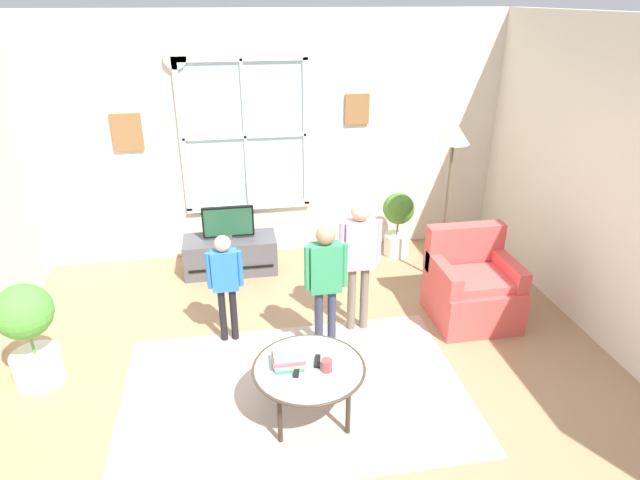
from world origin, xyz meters
TOP-DOWN VIEW (x-y plane):
  - ground_plane at (0.00, 0.00)m, footprint 5.88×5.83m
  - back_wall at (-0.02, 2.67)m, footprint 5.28×0.17m
  - area_rug at (-0.15, -0.04)m, footprint 2.70×1.83m
  - tv_stand at (-0.60, 2.15)m, footprint 1.03×0.46m
  - television at (-0.60, 2.14)m, footprint 0.56×0.08m
  - armchair at (1.67, 0.78)m, footprint 0.76×0.74m
  - coffee_table at (-0.08, -0.29)m, footprint 0.83×0.83m
  - book_stack at (-0.22, -0.24)m, footprint 0.24×0.20m
  - cup at (0.04, -0.35)m, footprint 0.08×0.08m
  - remote_near_books at (-0.01, -0.25)m, footprint 0.07×0.15m
  - remote_near_cup at (-0.17, -0.33)m, footprint 0.07×0.15m
  - person_green_shirt at (0.18, 0.47)m, footprint 0.36×0.17m
  - person_pink_shirt at (0.54, 0.77)m, footprint 0.38×0.17m
  - person_blue_shirt at (-0.65, 0.79)m, footprint 0.31×0.14m
  - potted_plant_by_window at (1.38, 2.24)m, footprint 0.37×0.37m
  - potted_plant_corner at (-2.19, 0.47)m, footprint 0.44×0.44m
  - floor_lamp at (1.66, 1.54)m, footprint 0.32×0.32m

SIDE VIEW (x-z plane):
  - ground_plane at x=0.00m, z-range -0.02..0.00m
  - area_rug at x=-0.15m, z-range 0.00..0.01m
  - tv_stand at x=-0.60m, z-range 0.00..0.41m
  - armchair at x=1.67m, z-range -0.11..0.76m
  - coffee_table at x=-0.08m, z-range 0.19..0.62m
  - remote_near_books at x=-0.01m, z-range 0.43..0.45m
  - remote_near_cup at x=-0.17m, z-range 0.43..0.45m
  - potted_plant_by_window at x=1.38m, z-range 0.06..0.85m
  - cup at x=0.04m, z-range 0.43..0.52m
  - book_stack at x=-0.22m, z-range 0.43..0.53m
  - potted_plant_corner at x=-2.19m, z-range 0.05..0.93m
  - television at x=-0.60m, z-range 0.42..0.79m
  - person_blue_shirt at x=-0.65m, z-range 0.13..1.17m
  - person_green_shirt at x=0.18m, z-range 0.15..1.36m
  - person_pink_shirt at x=0.54m, z-range 0.16..1.44m
  - back_wall at x=-0.02m, z-range 0.00..2.77m
  - floor_lamp at x=1.66m, z-range 0.59..2.35m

